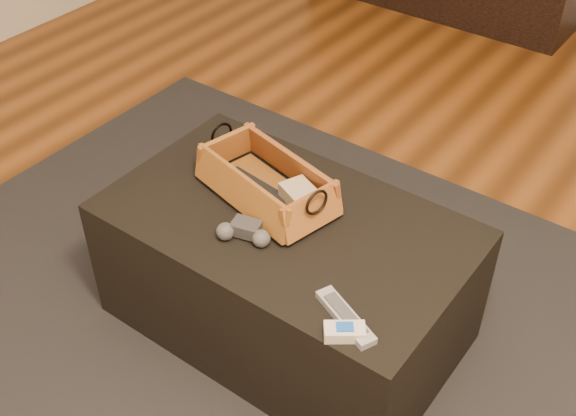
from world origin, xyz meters
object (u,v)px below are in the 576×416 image
Objects in this scene: wicker_basket at (267,184)px; cream_gadget at (345,332)px; silver_remote at (345,317)px; ottoman at (287,274)px; game_controller at (244,232)px; tv_remote at (258,189)px.

wicker_basket is 4.36× the size of cream_gadget.
cream_gadget reaches higher than silver_remote.
ottoman is 9.71× the size of cream_gadget.
game_controller reaches higher than ottoman.
silver_remote is at bearing -30.80° from wicker_basket.
tv_remote is at bearing -156.52° from wicker_basket.
tv_remote reaches higher than cream_gadget.
ottoman is 0.45m from silver_remote.
wicker_basket reaches higher than ottoman.
tv_remote reaches higher than ottoman.
tv_remote is 0.56m from cream_gadget.
tv_remote is 0.03m from wicker_basket.
wicker_basket is at bearing 109.24° from game_controller.
wicker_basket is at bearing 30.87° from tv_remote.
game_controller is 0.79× the size of silver_remote.
game_controller is (0.08, -0.16, -0.00)m from tv_remote.
wicker_basket is 2.90× the size of game_controller.
game_controller is at bearing 162.44° from cream_gadget.
silver_remote reaches higher than ottoman.
silver_remote is (0.45, -0.24, -0.02)m from tv_remote.
ottoman is 2.23× the size of wicker_basket.
cream_gadget is (0.39, -0.12, -0.01)m from game_controller.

